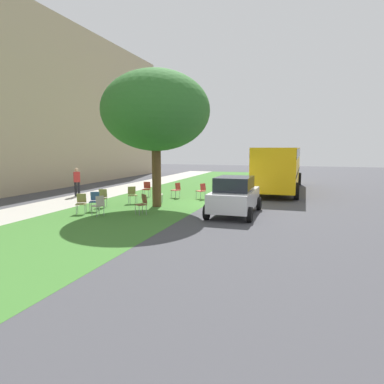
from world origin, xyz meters
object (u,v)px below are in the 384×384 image
(chair_1, at_px, (147,188))
(chair_9, at_px, (95,200))
(chair_8, at_px, (176,189))
(chair_7, at_px, (99,204))
(chair_3, at_px, (142,203))
(street_tree, at_px, (156,111))
(chair_2, at_px, (202,190))
(pedestrian_0, at_px, (77,181))
(chair_4, at_px, (132,194))
(school_bus, at_px, (279,164))
(chair_5, at_px, (81,202))
(chair_6, at_px, (102,197))
(parked_car, at_px, (235,195))
(chair_0, at_px, (157,193))

(chair_1, height_order, chair_9, same)
(chair_8, bearing_deg, chair_7, 168.81)
(chair_3, bearing_deg, street_tree, 6.61)
(chair_2, distance_m, chair_9, 6.30)
(street_tree, xyz_separation_m, chair_8, (3.06, 0.10, -4.10))
(chair_3, relative_size, pedestrian_0, 0.52)
(pedestrian_0, bearing_deg, chair_4, -108.19)
(street_tree, xyz_separation_m, school_bus, (8.46, -5.24, -2.86))
(chair_5, bearing_deg, chair_1, -4.11)
(chair_5, bearing_deg, chair_6, 1.63)
(parked_car, bearing_deg, chair_8, 46.10)
(chair_0, height_order, parked_car, parked_car)
(chair_8, relative_size, school_bus, 0.08)
(chair_7, height_order, parked_car, parked_car)
(street_tree, bearing_deg, chair_0, 22.01)
(chair_6, height_order, school_bus, school_bus)
(chair_1, bearing_deg, chair_3, -156.71)
(chair_2, height_order, chair_5, same)
(chair_1, relative_size, chair_6, 1.00)
(chair_7, relative_size, school_bus, 0.08)
(street_tree, height_order, chair_5, street_tree)
(parked_car, bearing_deg, chair_5, 106.11)
(chair_4, distance_m, chair_8, 3.01)
(street_tree, bearing_deg, chair_3, -173.39)
(street_tree, distance_m, chair_1, 5.43)
(chair_5, relative_size, parked_car, 0.24)
(chair_4, xyz_separation_m, chair_6, (-1.48, 0.85, 0.00))
(chair_9, bearing_deg, pedestrian_0, 43.92)
(chair_4, bearing_deg, chair_9, 166.35)
(chair_5, height_order, chair_8, same)
(street_tree, relative_size, chair_7, 7.45)
(chair_9, bearing_deg, chair_1, -2.52)
(school_bus, bearing_deg, chair_0, 142.67)
(chair_4, distance_m, chair_7, 3.51)
(chair_5, bearing_deg, parked_car, -73.89)
(chair_2, height_order, parked_car, parked_car)
(street_tree, bearing_deg, chair_2, -23.72)
(chair_2, xyz_separation_m, chair_9, (-5.20, 3.55, 0.00))
(parked_car, bearing_deg, chair_2, 33.24)
(chair_3, relative_size, chair_5, 1.00)
(chair_4, bearing_deg, parked_car, -103.74)
(chair_8, distance_m, school_bus, 7.70)
(chair_0, distance_m, chair_1, 2.47)
(chair_4, distance_m, chair_6, 1.71)
(chair_9, bearing_deg, chair_6, 13.52)
(chair_6, distance_m, parked_car, 6.48)
(chair_4, height_order, pedestrian_0, pedestrian_0)
(street_tree, xyz_separation_m, chair_6, (-1.05, 2.42, -4.10))
(chair_2, distance_m, chair_5, 7.02)
(chair_9, xyz_separation_m, school_bus, (10.52, -7.41, 1.24))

